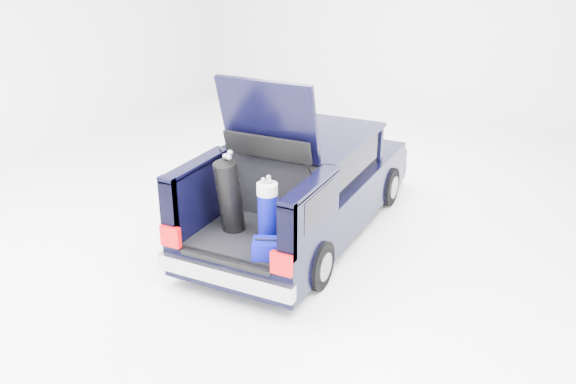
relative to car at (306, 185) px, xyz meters
The scene contains 6 objects.
ground 0.68m from the car, 90.00° to the right, with size 14.00×14.00×0.00m, color white.
car is the anchor object (origin of this frame).
red_suitcase 1.31m from the car, 67.26° to the right, with size 0.34×0.25×0.52m.
black_golf_bag 1.69m from the car, 100.51° to the right, with size 0.33×0.45×1.05m.
blue_golf_bag 1.69m from the car, 81.78° to the right, with size 0.28×0.28×0.84m.
blue_duffel 2.03m from the car, 76.89° to the right, with size 0.50×0.42×0.22m.
Camera 1 is at (3.35, -7.32, 4.02)m, focal length 38.00 mm.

